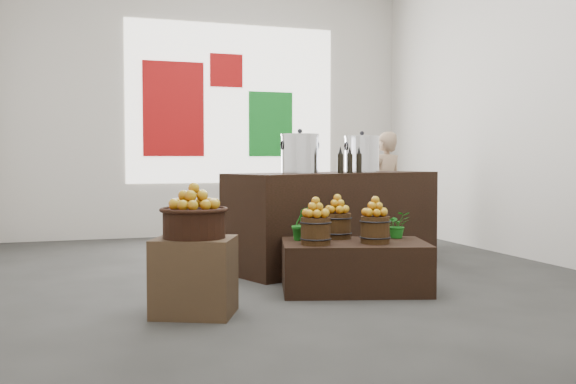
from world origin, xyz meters
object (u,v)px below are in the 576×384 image
object	(u,v)px
wicker_basket	(194,224)
stock_pot_center	(362,155)
crate	(195,276)
stock_pot_left	(300,155)
shopper	(385,188)
display_table	(354,266)
counter	(336,219)

from	to	relation	value
wicker_basket	stock_pot_center	distance (m)	2.94
crate	stock_pot_center	world-z (taller)	stock_pot_center
wicker_basket	stock_pot_left	xyz separation A→B (m)	(1.37, 1.54, 0.52)
wicker_basket	stock_pot_center	size ratio (longest dim) A/B	1.21
stock_pot_left	shopper	xyz separation A→B (m)	(1.75, 1.55, -0.44)
stock_pot_center	shopper	size ratio (longest dim) A/B	0.25
display_table	stock_pot_center	xyz separation A→B (m)	(0.72, 1.43, 0.99)
stock_pot_left	shopper	distance (m)	2.38
counter	stock_pot_center	xyz separation A→B (m)	(0.37, 0.14, 0.70)
counter	wicker_basket	bearing A→B (deg)	-157.59
wicker_basket	counter	xyz separation A→B (m)	(1.84, 1.72, -0.18)
crate	display_table	xyz separation A→B (m)	(1.49, 0.43, -0.07)
crate	stock_pot_left	xyz separation A→B (m)	(1.37, 1.54, 0.92)
crate	stock_pot_left	size ratio (longest dim) A/B	1.51
crate	display_table	world-z (taller)	crate
display_table	counter	bearing A→B (deg)	90.59
stock_pot_left	shopper	world-z (taller)	shopper
stock_pot_left	stock_pot_center	xyz separation A→B (m)	(0.85, 0.32, 0.00)
display_table	shopper	distance (m)	3.16
counter	crate	bearing A→B (deg)	-157.59
crate	counter	world-z (taller)	counter
stock_pot_left	shopper	bearing A→B (deg)	41.41
crate	shopper	bearing A→B (deg)	44.69
crate	counter	bearing A→B (deg)	43.01
shopper	display_table	bearing A→B (deg)	44.84
crate	display_table	size ratio (longest dim) A/B	0.46
stock_pot_center	stock_pot_left	bearing A→B (deg)	-159.39
display_table	shopper	size ratio (longest dim) A/B	0.82
display_table	stock_pot_left	distance (m)	1.49
stock_pot_left	counter	bearing A→B (deg)	20.61
display_table	stock_pot_center	size ratio (longest dim) A/B	3.28
crate	shopper	size ratio (longest dim) A/B	0.38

